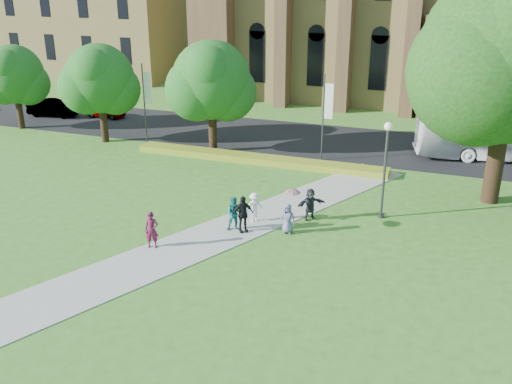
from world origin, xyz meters
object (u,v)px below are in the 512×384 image
at_px(car_1, 54,108).
at_px(pedestrian_0, 152,230).
at_px(tour_coach, 499,137).
at_px(car_0, 105,110).
at_px(streetlamp, 386,159).
at_px(large_tree, 512,53).

xyz_separation_m(car_1, pedestrian_0, (22.03, -20.41, 0.15)).
bearing_deg(tour_coach, pedestrian_0, 129.98).
distance_m(car_0, car_1, 4.79).
distance_m(streetlamp, tour_coach, 14.66).
height_order(tour_coach, car_1, tour_coach).
bearing_deg(large_tree, pedestrian_0, -141.69).
bearing_deg(pedestrian_0, tour_coach, 32.78).
bearing_deg(large_tree, car_1, 167.22).
distance_m(large_tree, pedestrian_0, 20.70).
xyz_separation_m(tour_coach, car_0, (-33.11, 1.03, -0.93)).
bearing_deg(car_1, car_0, -81.19).
bearing_deg(streetlamp, tour_coach, 65.57).
height_order(streetlamp, pedestrian_0, streetlamp).
relative_size(tour_coach, car_1, 2.42).
distance_m(tour_coach, car_1, 37.72).
xyz_separation_m(large_tree, car_0, (-32.59, 9.78, -7.70)).
relative_size(streetlamp, car_0, 1.39).
relative_size(streetlamp, tour_coach, 0.46).
relative_size(car_0, pedestrian_0, 2.11).
bearing_deg(car_0, car_1, 108.83).
xyz_separation_m(streetlamp, large_tree, (5.50, 4.50, 5.07)).
xyz_separation_m(large_tree, car_1, (-37.19, 8.43, -7.58)).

